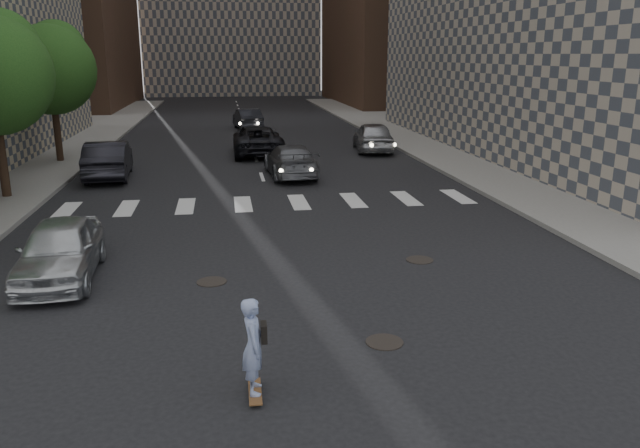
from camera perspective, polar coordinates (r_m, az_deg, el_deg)
The scene contains 13 objects.
ground at distance 13.82m, azimuth -1.57°, elevation -6.61°, with size 160.00×160.00×0.00m, color black.
sidewalk_right at distance 36.82m, azimuth 17.32°, elevation 6.65°, with size 13.00×80.00×0.15m, color gray.
tree_c at distance 32.82m, azimuth -23.32°, elevation 13.18°, with size 4.20×4.20×6.60m.
manhole_a at distance 11.78m, azimuth 5.91°, elevation -10.68°, with size 0.70×0.70×0.02m, color black.
manhole_b at distance 14.85m, azimuth -9.88°, elevation -5.22°, with size 0.70×0.70×0.02m, color black.
manhole_c at distance 16.34m, azimuth 9.09°, elevation -3.26°, with size 0.70×0.70×0.02m, color black.
skateboarder at distance 9.73m, azimuth -6.07°, elevation -11.01°, with size 0.40×0.82×1.63m.
silver_sedan at distance 15.87m, azimuth -22.69°, elevation -2.21°, with size 1.67×4.15×1.41m, color silver.
traffic_car_a at distance 28.27m, azimuth -18.79°, elevation 5.60°, with size 1.69×4.85×1.60m, color black.
traffic_car_b at distance 27.24m, azimuth -2.72°, elevation 5.83°, with size 1.94×4.78×1.39m, color #58595F.
traffic_car_c at distance 33.35m, azimuth -5.72°, elevation 7.62°, with size 2.51×5.45×1.52m, color black.
traffic_car_d at distance 34.50m, azimuth 4.87°, elevation 7.98°, with size 1.91×4.76×1.62m, color #9D9EA4.
traffic_car_e at distance 44.98m, azimuth -6.64°, elevation 9.51°, with size 1.53×4.39×1.45m, color black.
Camera 1 is at (-1.59, -12.73, 5.15)m, focal length 35.00 mm.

